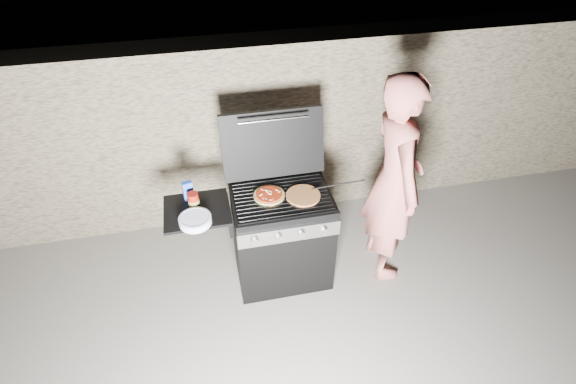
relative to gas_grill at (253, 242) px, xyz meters
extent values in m
plane|color=#635E5A|center=(0.25, 0.00, -0.46)|extent=(50.00, 50.00, 0.00)
cube|color=#786C51|center=(0.25, 1.05, 0.44)|extent=(8.00, 0.35, 1.80)
cylinder|color=#C48941|center=(0.42, -0.03, 0.46)|extent=(0.29, 0.29, 0.01)
cylinder|color=maroon|center=(-0.43, 0.03, 0.51)|extent=(0.11, 0.11, 0.13)
cube|color=#2345B9|center=(-0.47, 0.14, 0.53)|extent=(0.09, 0.06, 0.17)
cylinder|color=white|center=(-0.44, -0.16, 0.47)|extent=(0.24, 0.24, 0.06)
imported|color=#AF5B54|center=(1.17, -0.04, 0.49)|extent=(0.49, 0.71, 1.89)
cylinder|color=black|center=(0.70, 0.00, 0.50)|extent=(0.45, 0.08, 0.09)
camera|label=1|loc=(-0.28, -2.69, 2.71)|focal=28.00mm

